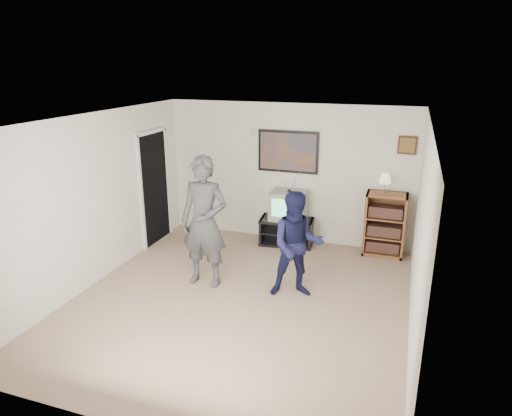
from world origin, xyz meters
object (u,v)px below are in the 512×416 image
Objects in this scene: crt_television at (289,205)px; person_short at (297,245)px; bookshelf at (385,225)px; person_tall at (204,222)px; media_stand at (287,231)px.

person_short is (0.60, -1.81, 0.03)m from crt_television.
person_tall is (-2.44, -1.94, 0.42)m from bookshelf.
person_short is at bearing -120.05° from bookshelf.
crt_television is 0.56× the size of bookshelf.
person_tall is at bearing -117.19° from media_stand.
media_stand is 0.66× the size of person_short.
crt_television is at bearing -178.29° from bookshelf.
person_tall is at bearing 164.97° from person_short.
crt_television is 1.68m from bookshelf.
crt_television is 0.32× the size of person_tall.
media_stand is at bearing 90.71° from person_short.
person_tall is at bearing -111.70° from crt_television.
bookshelf is 0.72× the size of person_short.
crt_television is at bearing 89.94° from person_short.
person_short is (-1.07, -1.86, 0.21)m from bookshelf.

